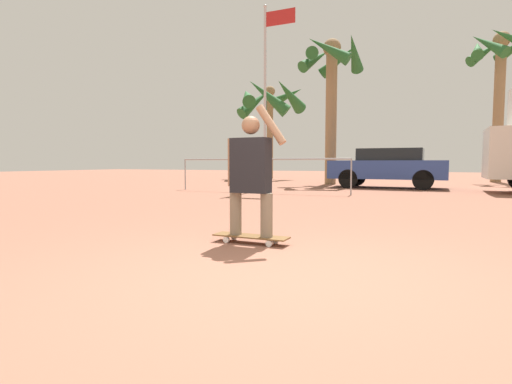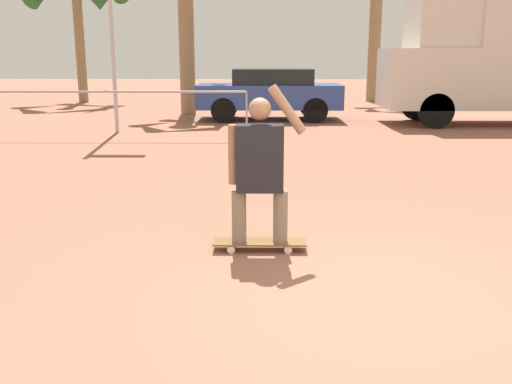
{
  "view_description": "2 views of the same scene",
  "coord_description": "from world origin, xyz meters",
  "px_view_note": "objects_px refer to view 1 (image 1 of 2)",
  "views": [
    {
      "loc": [
        1.12,
        -2.97,
        0.94
      ],
      "look_at": [
        -1.25,
        2.19,
        0.52
      ],
      "focal_mm": 28.0,
      "sensor_mm": 36.0,
      "label": 1
    },
    {
      "loc": [
        -0.83,
        -4.07,
        1.86
      ],
      "look_at": [
        -0.9,
        1.51,
        0.51
      ],
      "focal_mm": 40.0,
      "sensor_mm": 36.0,
      "label": 2
    }
  ],
  "objects_px": {
    "flagpole": "(267,85)",
    "palm_tree_center_background": "(330,73)",
    "parked_car_blue": "(388,167)",
    "palm_tree_far_left": "(269,100)",
    "palm_tree_near_van": "(500,63)",
    "skateboard": "(251,237)",
    "person_skateboarder": "(251,170)"
  },
  "relations": [
    {
      "from": "skateboard",
      "to": "palm_tree_near_van",
      "type": "relative_size",
      "value": 0.13
    },
    {
      "from": "palm_tree_center_background",
      "to": "palm_tree_far_left",
      "type": "relative_size",
      "value": 1.1
    },
    {
      "from": "parked_car_blue",
      "to": "palm_tree_center_background",
      "type": "height_order",
      "value": "palm_tree_center_background"
    },
    {
      "from": "skateboard",
      "to": "person_skateboarder",
      "type": "distance_m",
      "value": 0.78
    },
    {
      "from": "palm_tree_near_van",
      "to": "flagpole",
      "type": "height_order",
      "value": "palm_tree_near_van"
    },
    {
      "from": "palm_tree_far_left",
      "to": "palm_tree_center_background",
      "type": "bearing_deg",
      "value": -43.08
    },
    {
      "from": "flagpole",
      "to": "palm_tree_center_background",
      "type": "bearing_deg",
      "value": 77.2
    },
    {
      "from": "person_skateboarder",
      "to": "palm_tree_near_van",
      "type": "height_order",
      "value": "palm_tree_near_van"
    },
    {
      "from": "palm_tree_far_left",
      "to": "flagpole",
      "type": "xyz_separation_m",
      "value": [
        3.67,
        -8.84,
        -0.94
      ]
    },
    {
      "from": "palm_tree_far_left",
      "to": "palm_tree_near_van",
      "type": "bearing_deg",
      "value": 3.12
    },
    {
      "from": "parked_car_blue",
      "to": "flagpole",
      "type": "height_order",
      "value": "flagpole"
    },
    {
      "from": "palm_tree_near_van",
      "to": "skateboard",
      "type": "bearing_deg",
      "value": -103.79
    },
    {
      "from": "parked_car_blue",
      "to": "palm_tree_center_background",
      "type": "xyz_separation_m",
      "value": [
        -2.64,
        1.6,
        3.99
      ]
    },
    {
      "from": "person_skateboarder",
      "to": "palm_tree_far_left",
      "type": "relative_size",
      "value": 0.26
    },
    {
      "from": "person_skateboarder",
      "to": "palm_tree_near_van",
      "type": "xyz_separation_m",
      "value": [
        4.41,
        17.97,
        4.73
      ]
    },
    {
      "from": "parked_car_blue",
      "to": "flagpole",
      "type": "distance_m",
      "value": 5.42
    },
    {
      "from": "skateboard",
      "to": "person_skateboarder",
      "type": "xyz_separation_m",
      "value": [
        -0.0,
        0.0,
        0.78
      ]
    },
    {
      "from": "parked_car_blue",
      "to": "palm_tree_near_van",
      "type": "bearing_deg",
      "value": 57.71
    },
    {
      "from": "palm_tree_near_van",
      "to": "flagpole",
      "type": "xyz_separation_m",
      "value": [
        -7.83,
        -9.46,
        -2.01
      ]
    },
    {
      "from": "skateboard",
      "to": "parked_car_blue",
      "type": "distance_m",
      "value": 11.39
    },
    {
      "from": "skateboard",
      "to": "parked_car_blue",
      "type": "height_order",
      "value": "parked_car_blue"
    },
    {
      "from": "skateboard",
      "to": "palm_tree_center_background",
      "type": "xyz_separation_m",
      "value": [
        -2.41,
        12.96,
        4.7
      ]
    },
    {
      "from": "palm_tree_far_left",
      "to": "person_skateboarder",
      "type": "bearing_deg",
      "value": -67.76
    },
    {
      "from": "palm_tree_near_van",
      "to": "palm_tree_far_left",
      "type": "bearing_deg",
      "value": -176.88
    },
    {
      "from": "flagpole",
      "to": "palm_tree_far_left",
      "type": "bearing_deg",
      "value": 112.57
    },
    {
      "from": "parked_car_blue",
      "to": "palm_tree_far_left",
      "type": "distance_m",
      "value": 10.17
    },
    {
      "from": "parked_car_blue",
      "to": "palm_tree_far_left",
      "type": "xyz_separation_m",
      "value": [
        -7.33,
        5.98,
        3.73
      ]
    },
    {
      "from": "palm_tree_center_background",
      "to": "skateboard",
      "type": "bearing_deg",
      "value": -79.47
    },
    {
      "from": "parked_car_blue",
      "to": "palm_tree_center_background",
      "type": "distance_m",
      "value": 5.05
    },
    {
      "from": "parked_car_blue",
      "to": "palm_tree_center_background",
      "type": "bearing_deg",
      "value": 148.86
    },
    {
      "from": "skateboard",
      "to": "person_skateboarder",
      "type": "relative_size",
      "value": 0.6
    },
    {
      "from": "person_skateboarder",
      "to": "palm_tree_far_left",
      "type": "xyz_separation_m",
      "value": [
        -7.09,
        17.34,
        3.66
      ]
    }
  ]
}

